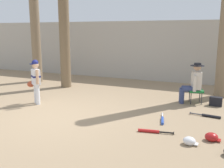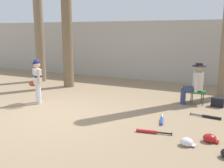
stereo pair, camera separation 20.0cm
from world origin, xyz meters
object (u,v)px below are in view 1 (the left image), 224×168
(young_ballplayer, at_px, (36,79))
(handbag_beside_stool, at_px, (216,101))
(bat_red_barrel, at_px, (151,131))
(batting_helmet_white, at_px, (189,141))
(seated_spectator, at_px, (193,82))
(batting_helmet_red, at_px, (212,137))
(bat_blue_youth, at_px, (162,120))
(tree_near_player, at_px, (64,14))
(folding_stool, at_px, (196,91))
(tree_far_left, at_px, (34,9))
(bat_black_composite, at_px, (209,116))

(young_ballplayer, height_order, handbag_beside_stool, young_ballplayer)
(bat_red_barrel, bearing_deg, batting_helmet_white, -19.18)
(seated_spectator, height_order, batting_helmet_red, seated_spectator)
(seated_spectator, relative_size, bat_blue_youth, 1.60)
(seated_spectator, relative_size, bat_red_barrel, 1.61)
(young_ballplayer, relative_size, batting_helmet_red, 4.34)
(tree_near_player, xyz_separation_m, young_ballplayer, (0.53, -2.35, -1.96))
(handbag_beside_stool, height_order, bat_red_barrel, handbag_beside_stool)
(folding_stool, bearing_deg, young_ballplayer, -155.77)
(tree_far_left, height_order, bat_red_barrel, tree_far_left)
(tree_far_left, distance_m, batting_helmet_white, 8.33)
(seated_spectator, bearing_deg, folding_stool, 15.31)
(bat_black_composite, xyz_separation_m, batting_helmet_white, (-0.23, -1.84, 0.04))
(bat_red_barrel, bearing_deg, young_ballplayer, 167.32)
(bat_blue_youth, distance_m, batting_helmet_red, 1.35)
(young_ballplayer, height_order, seated_spectator, young_ballplayer)
(folding_stool, bearing_deg, bat_red_barrel, -101.90)
(tree_far_left, bearing_deg, tree_near_player, -14.76)
(young_ballplayer, xyz_separation_m, seated_spectator, (4.19, 1.90, -0.10))
(bat_black_composite, distance_m, bat_red_barrel, 1.88)
(young_ballplayer, height_order, bat_black_composite, young_ballplayer)
(seated_spectator, xyz_separation_m, handbag_beside_stool, (0.67, -0.04, -0.51))
(folding_stool, height_order, tree_far_left, tree_far_left)
(folding_stool, relative_size, bat_red_barrel, 0.66)
(tree_far_left, bearing_deg, batting_helmet_white, -30.10)
(folding_stool, height_order, bat_black_composite, folding_stool)
(seated_spectator, height_order, bat_blue_youth, seated_spectator)
(seated_spectator, height_order, tree_far_left, tree_far_left)
(tree_near_player, relative_size, bat_blue_youth, 7.85)
(young_ballplayer, distance_m, seated_spectator, 4.61)
(young_ballplayer, xyz_separation_m, bat_black_composite, (4.75, 0.73, -0.71))
(tree_far_left, bearing_deg, handbag_beside_stool, -7.49)
(tree_near_player, xyz_separation_m, batting_helmet_white, (5.04, -3.47, -2.64))
(tree_far_left, relative_size, bat_red_barrel, 8.64)
(tree_far_left, xyz_separation_m, batting_helmet_white, (6.76, -3.92, -2.89))
(young_ballplayer, relative_size, bat_blue_youth, 1.73)
(bat_red_barrel, bearing_deg, tree_far_left, 148.57)
(batting_helmet_red, bearing_deg, handbag_beside_stool, 90.67)
(batting_helmet_white, bearing_deg, seated_spectator, 96.12)
(bat_black_composite, bearing_deg, tree_near_player, 162.89)
(young_ballplayer, bearing_deg, bat_red_barrel, -12.68)
(young_ballplayer, height_order, tree_far_left, tree_far_left)
(folding_stool, relative_size, tree_far_left, 0.08)
(batting_helmet_white, bearing_deg, bat_black_composite, 82.84)
(tree_far_left, height_order, bat_blue_youth, tree_far_left)
(bat_black_composite, bearing_deg, seated_spectator, 115.23)
(seated_spectator, bearing_deg, bat_blue_youth, -102.86)
(folding_stool, distance_m, batting_helmet_white, 3.07)
(bat_black_composite, xyz_separation_m, bat_red_barrel, (-1.04, -1.56, 0.00))
(bat_red_barrel, bearing_deg, batting_helmet_red, 3.59)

